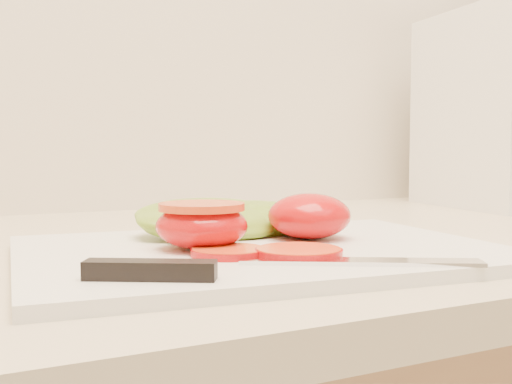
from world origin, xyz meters
name	(u,v)px	position (x,y,z in m)	size (l,w,h in m)	color
cutting_board	(261,252)	(-0.39, 1.55, 0.94)	(0.39, 0.28, 0.01)	silver
tomato_half_dome	(309,216)	(-0.33, 1.57, 0.96)	(0.08, 0.08, 0.04)	red
tomato_half_cut	(202,224)	(-0.44, 1.56, 0.96)	(0.08, 0.08, 0.04)	red
tomato_slice_0	(299,253)	(-0.39, 1.49, 0.94)	(0.06, 0.06, 0.01)	#ED4C1C
tomato_slice_1	(229,252)	(-0.43, 1.52, 0.94)	(0.06, 0.06, 0.01)	#ED4C1C
lettuce_leaf_0	(214,220)	(-0.40, 1.63, 0.95)	(0.16, 0.10, 0.03)	#74A42B
lettuce_leaf_1	(260,219)	(-0.35, 1.63, 0.95)	(0.12, 0.09, 0.03)	#74A42B
knife	(239,266)	(-0.46, 1.45, 0.94)	(0.27, 0.11, 0.01)	silver
appliance	(510,110)	(0.17, 1.79, 1.08)	(0.20, 0.25, 0.30)	white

